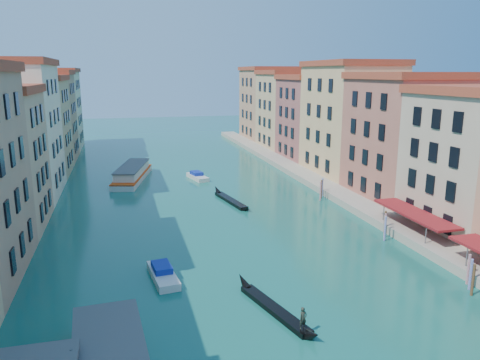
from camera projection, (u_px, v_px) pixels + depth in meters
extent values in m
cube|color=beige|center=(14.00, 133.00, 71.01)|extent=(12.00, 18.00, 20.00)
cube|color=maroon|center=(6.00, 61.00, 68.66)|extent=(12.80, 18.40, 1.00)
cube|color=tan|center=(33.00, 128.00, 87.34)|extent=(12.00, 16.00, 17.50)
cube|color=maroon|center=(28.00, 78.00, 85.26)|extent=(12.80, 16.40, 1.00)
cube|color=#A57E5A|center=(45.00, 118.00, 101.85)|extent=(12.00, 15.00, 18.50)
cube|color=maroon|center=(41.00, 72.00, 99.66)|extent=(12.80, 15.40, 1.00)
cube|color=beige|center=(54.00, 111.00, 116.90)|extent=(12.00, 17.00, 19.00)
cube|color=maroon|center=(51.00, 70.00, 114.65)|extent=(12.80, 17.40, 1.00)
cube|color=tan|center=(477.00, 166.00, 54.81)|extent=(12.00, 14.00, 16.50)
cube|color=#A85B49|center=(403.00, 142.00, 68.80)|extent=(12.00, 16.00, 18.00)
cube|color=maroon|center=(408.00, 75.00, 66.66)|extent=(12.80, 16.40, 1.00)
cube|color=tan|center=(349.00, 123.00, 84.62)|extent=(12.00, 18.00, 20.00)
cube|color=maroon|center=(352.00, 63.00, 82.26)|extent=(12.80, 18.40, 1.00)
cube|color=#98504A|center=(313.00, 121.00, 100.47)|extent=(12.00, 15.00, 17.50)
cube|color=maroon|center=(314.00, 77.00, 98.39)|extent=(12.80, 15.40, 1.00)
cube|color=tan|center=(288.00, 113.00, 114.98)|extent=(12.00, 16.00, 18.50)
cube|color=maroon|center=(289.00, 72.00, 112.79)|extent=(12.80, 16.40, 1.00)
cube|color=tan|center=(268.00, 106.00, 130.44)|extent=(12.00, 17.00, 19.50)
cube|color=maroon|center=(268.00, 68.00, 128.14)|extent=(12.80, 17.40, 1.00)
cube|color=#AF9F8D|center=(320.00, 184.00, 79.14)|extent=(4.00, 140.00, 1.00)
cylinder|color=#525355|center=(466.00, 261.00, 44.28)|extent=(0.12, 0.12, 3.00)
cube|color=maroon|center=(415.00, 213.00, 54.09)|extent=(3.20, 12.60, 0.25)
cylinder|color=#525355|center=(426.00, 239.00, 50.13)|extent=(0.12, 0.12, 3.00)
cylinder|color=#525355|center=(383.00, 216.00, 58.05)|extent=(0.12, 0.12, 3.00)
cylinder|color=#52331C|center=(473.00, 282.00, 40.36)|extent=(0.24, 0.24, 3.20)
cylinder|color=#52331C|center=(470.00, 276.00, 41.45)|extent=(0.24, 0.24, 3.20)
cylinder|color=#52331C|center=(468.00, 271.00, 42.54)|extent=(0.24, 0.24, 3.20)
cylinder|color=#52331C|center=(385.00, 230.00, 53.58)|extent=(0.24, 0.24, 3.20)
cylinder|color=#52331C|center=(385.00, 227.00, 54.67)|extent=(0.24, 0.24, 3.20)
cylinder|color=#52331C|center=(385.00, 224.00, 55.75)|extent=(0.24, 0.24, 3.20)
cylinder|color=#52331C|center=(320.00, 192.00, 70.56)|extent=(0.24, 0.24, 3.20)
cylinder|color=#52331C|center=(321.00, 190.00, 71.65)|extent=(0.24, 0.24, 3.20)
cylinder|color=#52331C|center=(322.00, 188.00, 72.74)|extent=(0.24, 0.24, 3.20)
cube|color=silver|center=(133.00, 177.00, 84.34)|extent=(7.90, 18.19, 1.06)
cube|color=silver|center=(132.00, 171.00, 84.08)|extent=(6.67, 14.63, 1.42)
cube|color=#525355|center=(132.00, 166.00, 83.89)|extent=(7.02, 15.13, 0.22)
cube|color=#EB450D|center=(132.00, 174.00, 84.23)|extent=(7.94, 18.20, 0.22)
cube|color=black|center=(274.00, 309.00, 37.84)|extent=(3.42, 8.94, 0.45)
cone|color=black|center=(243.00, 282.00, 41.97)|extent=(1.39, 2.17, 1.67)
cone|color=black|center=(313.00, 335.00, 33.56)|extent=(1.30, 1.83, 1.47)
imported|color=#282E23|center=(303.00, 318.00, 34.40)|extent=(0.71, 0.56, 1.72)
cube|color=black|center=(231.00, 201.00, 69.82)|extent=(2.95, 9.72, 0.48)
cone|color=black|center=(217.00, 190.00, 74.47)|extent=(1.35, 2.30, 1.80)
cone|color=black|center=(246.00, 208.00, 65.02)|extent=(1.28, 1.93, 1.59)
cube|color=silver|center=(163.00, 275.00, 43.82)|extent=(2.69, 6.43, 0.71)
cube|color=#122896|center=(162.00, 267.00, 44.09)|extent=(1.91, 2.85, 0.62)
cube|color=silver|center=(198.00, 177.00, 84.92)|extent=(3.37, 6.62, 0.72)
cube|color=#122896|center=(197.00, 173.00, 85.17)|extent=(2.20, 3.01, 0.63)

